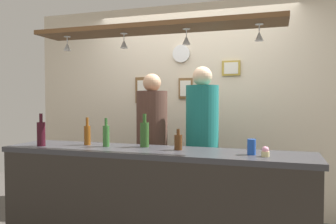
% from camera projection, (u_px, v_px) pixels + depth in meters
% --- Properties ---
extents(back_wall, '(4.40, 0.06, 2.60)m').
position_uv_depth(back_wall, '(192.00, 107.00, 4.25)').
color(back_wall, beige).
rests_on(back_wall, ground_plane).
extents(bar_counter, '(2.70, 0.55, 0.97)m').
position_uv_depth(bar_counter, '(145.00, 190.00, 2.75)').
color(bar_counter, '#38383D').
rests_on(bar_counter, ground_plane).
extents(overhead_glass_rack, '(2.20, 0.36, 0.04)m').
position_uv_depth(overhead_glass_rack, '(154.00, 28.00, 2.89)').
color(overhead_glass_rack, brown).
extents(hanging_wineglass_far_left, '(0.07, 0.07, 0.13)m').
position_uv_depth(hanging_wineglass_far_left, '(67.00, 46.00, 3.15)').
color(hanging_wineglass_far_left, silver).
rests_on(hanging_wineglass_far_left, overhead_glass_rack).
extents(hanging_wineglass_left, '(0.07, 0.07, 0.13)m').
position_uv_depth(hanging_wineglass_left, '(124.00, 43.00, 3.00)').
color(hanging_wineglass_left, silver).
rests_on(hanging_wineglass_left, overhead_glass_rack).
extents(hanging_wineglass_center_left, '(0.07, 0.07, 0.13)m').
position_uv_depth(hanging_wineglass_center_left, '(186.00, 40.00, 2.81)').
color(hanging_wineglass_center_left, silver).
rests_on(hanging_wineglass_center_left, overhead_glass_rack).
extents(hanging_wineglass_center, '(0.07, 0.07, 0.13)m').
position_uv_depth(hanging_wineglass_center, '(259.00, 36.00, 2.63)').
color(hanging_wineglass_center, silver).
rests_on(hanging_wineglass_center, overhead_glass_rack).
extents(person_middle_brown_shirt, '(0.34, 0.34, 1.68)m').
position_uv_depth(person_middle_brown_shirt, '(152.00, 135.00, 3.67)').
color(person_middle_brown_shirt, '#2D334C').
rests_on(person_middle_brown_shirt, ground_plane).
extents(person_right_teal_shirt, '(0.34, 0.34, 1.74)m').
position_uv_depth(person_right_teal_shirt, '(202.00, 133.00, 3.50)').
color(person_right_teal_shirt, '#2D334C').
rests_on(person_right_teal_shirt, ground_plane).
extents(bottle_beer_brown_stubby, '(0.07, 0.07, 0.18)m').
position_uv_depth(bottle_beer_brown_stubby, '(178.00, 142.00, 2.84)').
color(bottle_beer_brown_stubby, '#512D14').
rests_on(bottle_beer_brown_stubby, bar_counter).
extents(bottle_champagne_green, '(0.08, 0.08, 0.30)m').
position_uv_depth(bottle_champagne_green, '(145.00, 134.00, 3.03)').
color(bottle_champagne_green, '#2D5623').
rests_on(bottle_champagne_green, bar_counter).
extents(bottle_beer_green_import, '(0.06, 0.06, 0.26)m').
position_uv_depth(bottle_beer_green_import, '(106.00, 135.00, 3.05)').
color(bottle_beer_green_import, '#336B2D').
rests_on(bottle_beer_green_import, bar_counter).
extents(bottle_wine_dark_red, '(0.08, 0.08, 0.30)m').
position_uv_depth(bottle_wine_dark_red, '(41.00, 133.00, 3.09)').
color(bottle_wine_dark_red, '#380F19').
rests_on(bottle_wine_dark_red, bar_counter).
extents(bottle_beer_amber_tall, '(0.06, 0.06, 0.26)m').
position_uv_depth(bottle_beer_amber_tall, '(87.00, 134.00, 3.16)').
color(bottle_beer_amber_tall, brown).
rests_on(bottle_beer_amber_tall, bar_counter).
extents(drink_can, '(0.07, 0.07, 0.12)m').
position_uv_depth(drink_can, '(252.00, 147.00, 2.60)').
color(drink_can, '#1E4CB2').
rests_on(drink_can, bar_counter).
extents(cupcake, '(0.06, 0.06, 0.08)m').
position_uv_depth(cupcake, '(265.00, 152.00, 2.52)').
color(cupcake, beige).
rests_on(cupcake, bar_counter).
extents(picture_frame_caricature, '(0.26, 0.02, 0.34)m').
position_uv_depth(picture_frame_caricature, '(145.00, 90.00, 4.39)').
color(picture_frame_caricature, brown).
rests_on(picture_frame_caricature, back_wall).
extents(picture_frame_upper_small, '(0.22, 0.02, 0.18)m').
position_uv_depth(picture_frame_upper_small, '(231.00, 68.00, 4.04)').
color(picture_frame_upper_small, '#B29338').
rests_on(picture_frame_upper_small, back_wall).
extents(picture_frame_crest, '(0.18, 0.02, 0.26)m').
position_uv_depth(picture_frame_crest, '(186.00, 88.00, 4.22)').
color(picture_frame_crest, brown).
rests_on(picture_frame_crest, back_wall).
extents(wall_clock, '(0.22, 0.03, 0.22)m').
position_uv_depth(wall_clock, '(181.00, 54.00, 4.22)').
color(wall_clock, white).
rests_on(wall_clock, back_wall).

